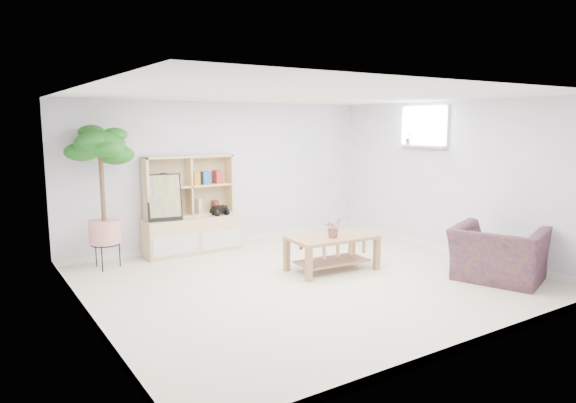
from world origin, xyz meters
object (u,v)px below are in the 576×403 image
coffee_table (332,253)px  armchair (498,250)px  storage_unit (192,205)px  floor_tree (103,198)px

coffee_table → armchair: bearing=-42.1°
coffee_table → storage_unit: bearing=125.0°
floor_tree → armchair: size_ratio=1.85×
coffee_table → floor_tree: bearing=148.8°
coffee_table → armchair: size_ratio=1.10×
coffee_table → floor_tree: 3.30m
storage_unit → floor_tree: (-1.40, -0.19, 0.25)m
storage_unit → floor_tree: size_ratio=0.76×
storage_unit → coffee_table: storage_unit is taller
floor_tree → armchair: bearing=-39.1°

